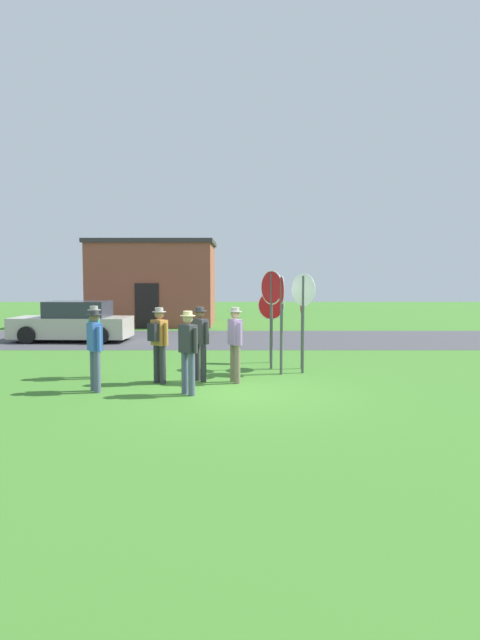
{
  "coord_description": "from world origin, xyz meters",
  "views": [
    {
      "loc": [
        0.19,
        -11.55,
        2.46
      ],
      "look_at": [
        0.13,
        2.86,
        1.3
      ],
      "focal_mm": 31.03,
      "sensor_mm": 36.0,
      "label": 1
    }
  ],
  "objects_px": {
    "person_with_sunhat": "(202,339)",
    "person_holding_notes": "(161,340)",
    "person_in_blue": "(97,346)",
    "person_on_left": "(237,340)",
    "person_in_dark_shirt": "(97,337)",
    "stop_sign_nearest": "(284,308)",
    "stop_sign_leaning_right": "(274,300)",
    "stop_sign_low_front": "(305,313)",
    "parked_car_on_street": "(76,323)",
    "stop_sign_rear_right": "(306,304)",
    "person_near_signs": "(190,348)",
    "stop_sign_rear_left": "(273,314)"
  },
  "relations": [
    {
      "from": "stop_sign_low_front",
      "to": "person_in_blue",
      "type": "distance_m",
      "value": 5.56
    },
    {
      "from": "person_in_blue",
      "to": "parked_car_on_street",
      "type": "bearing_deg",
      "value": 109.39
    },
    {
      "from": "stop_sign_nearest",
      "to": "stop_sign_rear_left",
      "type": "bearing_deg",
      "value": 94.53
    },
    {
      "from": "stop_sign_nearest",
      "to": "stop_sign_leaning_right",
      "type": "relative_size",
      "value": 0.94
    },
    {
      "from": "person_with_sunhat",
      "to": "person_holding_notes",
      "type": "xyz_separation_m",
      "value": [
        -0.92,
        -0.28,
        0.03
      ]
    },
    {
      "from": "stop_sign_rear_right",
      "to": "person_with_sunhat",
      "type": "distance_m",
      "value": 2.85
    },
    {
      "from": "person_in_blue",
      "to": "person_on_left",
      "type": "relative_size",
      "value": 1.0
    },
    {
      "from": "stop_sign_nearest",
      "to": "person_on_left",
      "type": "xyz_separation_m",
      "value": [
        -1.13,
        -1.05,
        -0.67
      ]
    },
    {
      "from": "person_near_signs",
      "to": "parked_car_on_street",
      "type": "bearing_deg",
      "value": 118.99
    },
    {
      "from": "parked_car_on_street",
      "to": "stop_sign_leaning_right",
      "type": "xyz_separation_m",
      "value": [
        7.07,
        -6.14,
        1.13
      ]
    },
    {
      "from": "stop_sign_nearest",
      "to": "stop_sign_leaning_right",
      "type": "distance_m",
      "value": 0.89
    },
    {
      "from": "person_on_left",
      "to": "person_in_blue",
      "type": "bearing_deg",
      "value": -161.31
    },
    {
      "from": "person_in_dark_shirt",
      "to": "stop_sign_rear_left",
      "type": "bearing_deg",
      "value": 28.34
    },
    {
      "from": "stop_sign_nearest",
      "to": "person_in_dark_shirt",
      "type": "distance_m",
      "value": 4.59
    },
    {
      "from": "person_with_sunhat",
      "to": "person_on_left",
      "type": "bearing_deg",
      "value": -11.82
    },
    {
      "from": "parked_car_on_street",
      "to": "person_near_signs",
      "type": "xyz_separation_m",
      "value": [
        5.18,
        -9.35,
        0.3
      ]
    },
    {
      "from": "person_in_dark_shirt",
      "to": "stop_sign_leaning_right",
      "type": "bearing_deg",
      "value": 16.85
    },
    {
      "from": "parked_car_on_street",
      "to": "stop_sign_low_front",
      "type": "distance_m",
      "value": 10.01
    },
    {
      "from": "stop_sign_nearest",
      "to": "person_near_signs",
      "type": "relative_size",
      "value": 1.41
    },
    {
      "from": "stop_sign_low_front",
      "to": "person_in_dark_shirt",
      "type": "distance_m",
      "value": 5.32
    },
    {
      "from": "parked_car_on_street",
      "to": "stop_sign_rear_left",
      "type": "relative_size",
      "value": 2.17
    },
    {
      "from": "person_on_left",
      "to": "parked_car_on_street",
      "type": "bearing_deg",
      "value": 127.36
    },
    {
      "from": "stop_sign_low_front",
      "to": "person_holding_notes",
      "type": "relative_size",
      "value": 1.25
    },
    {
      "from": "parked_car_on_street",
      "to": "person_near_signs",
      "type": "height_order",
      "value": "person_near_signs"
    },
    {
      "from": "stop_sign_rear_right",
      "to": "person_in_blue",
      "type": "xyz_separation_m",
      "value": [
        -4.65,
        -2.27,
        -0.76
      ]
    },
    {
      "from": "person_with_sunhat",
      "to": "person_holding_notes",
      "type": "relative_size",
      "value": 1.0
    },
    {
      "from": "stop_sign_nearest",
      "to": "person_on_left",
      "type": "distance_m",
      "value": 1.69
    },
    {
      "from": "person_in_blue",
      "to": "person_in_dark_shirt",
      "type": "xyz_separation_m",
      "value": [
        -0.43,
        1.6,
        0.0
      ]
    },
    {
      "from": "person_near_signs",
      "to": "stop_sign_low_front",
      "type": "bearing_deg",
      "value": 50.01
    },
    {
      "from": "person_holding_notes",
      "to": "parked_car_on_street",
      "type": "bearing_deg",
      "value": 118.37
    },
    {
      "from": "person_on_left",
      "to": "person_in_dark_shirt",
      "type": "xyz_separation_m",
      "value": [
        -3.38,
        0.6,
        0.0
      ]
    },
    {
      "from": "person_with_sunhat",
      "to": "stop_sign_leaning_right",
      "type": "bearing_deg",
      "value": 44.63
    },
    {
      "from": "stop_sign_rear_right",
      "to": "person_holding_notes",
      "type": "bearing_deg",
      "value": -158.25
    },
    {
      "from": "stop_sign_leaning_right",
      "to": "person_with_sunhat",
      "type": "relative_size",
      "value": 1.5
    },
    {
      "from": "stop_sign_nearest",
      "to": "person_near_signs",
      "type": "bearing_deg",
      "value": -131.57
    },
    {
      "from": "stop_sign_low_front",
      "to": "stop_sign_leaning_right",
      "type": "relative_size",
      "value": 0.84
    },
    {
      "from": "person_in_blue",
      "to": "stop_sign_nearest",
      "type": "bearing_deg",
      "value": 26.67
    },
    {
      "from": "person_holding_notes",
      "to": "person_on_left",
      "type": "bearing_deg",
      "value": 3.5
    },
    {
      "from": "parked_car_on_street",
      "to": "stop_sign_leaning_right",
      "type": "bearing_deg",
      "value": -40.94
    },
    {
      "from": "stop_sign_leaning_right",
      "to": "person_on_left",
      "type": "distance_m",
      "value": 2.28
    },
    {
      "from": "stop_sign_low_front",
      "to": "person_near_signs",
      "type": "distance_m",
      "value": 4.24
    },
    {
      "from": "stop_sign_nearest",
      "to": "stop_sign_low_front",
      "type": "bearing_deg",
      "value": 54.69
    },
    {
      "from": "stop_sign_rear_left",
      "to": "person_near_signs",
      "type": "xyz_separation_m",
      "value": [
        -1.94,
        -4.26,
        -0.39
      ]
    },
    {
      "from": "person_in_blue",
      "to": "person_in_dark_shirt",
      "type": "bearing_deg",
      "value": 104.97
    },
    {
      "from": "parked_car_on_street",
      "to": "stop_sign_rear_right",
      "type": "relative_size",
      "value": 1.74
    },
    {
      "from": "person_in_blue",
      "to": "person_in_dark_shirt",
      "type": "relative_size",
      "value": 1.0
    },
    {
      "from": "person_near_signs",
      "to": "person_holding_notes",
      "type": "relative_size",
      "value": 1.0
    },
    {
      "from": "stop_sign_rear_right",
      "to": "person_in_dark_shirt",
      "type": "relative_size",
      "value": 1.45
    },
    {
      "from": "parked_car_on_street",
      "to": "person_holding_notes",
      "type": "xyz_separation_m",
      "value": [
        4.4,
        -8.15,
        0.32
      ]
    },
    {
      "from": "stop_sign_rear_left",
      "to": "stop_sign_leaning_right",
      "type": "relative_size",
      "value": 0.78
    }
  ]
}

